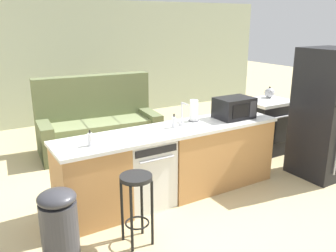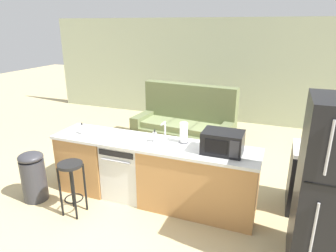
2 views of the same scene
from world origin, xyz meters
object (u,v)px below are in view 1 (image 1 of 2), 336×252
bar_stool (136,195)px  couch (98,127)px  dishwasher (145,171)px  dish_soap_bottle (90,139)px  refrigerator (326,114)px  microwave (234,108)px  trash_bin (59,227)px  paper_towel_roll (194,111)px  stove_range (266,126)px  kettle (270,93)px  soap_bottle (174,122)px

bar_stool → couch: bearing=77.1°
dishwasher → dish_soap_bottle: 0.88m
dish_soap_bottle → refrigerator: bearing=-8.3°
microwave → couch: size_ratio=0.24×
microwave → trash_bin: size_ratio=0.68×
paper_towel_roll → couch: couch is taller
stove_range → microwave: 1.47m
dish_soap_bottle → kettle: 3.53m
paper_towel_roll → bar_stool: 1.59m
microwave → dishwasher: bearing=179.9°
stove_range → refrigerator: (-0.00, -1.10, 0.46)m
stove_range → soap_bottle: 2.29m
bar_stool → paper_towel_roll: bearing=33.5°
refrigerator → kettle: bearing=82.2°
microwave → paper_towel_roll: paper_towel_roll is taller
soap_bottle → kettle: 2.42m
kettle → couch: (-2.57, 1.46, -0.59)m
trash_bin → couch: (1.39, 2.75, 0.02)m
microwave → refrigerator: bearing=-24.1°
kettle → bar_stool: (-3.22, -1.36, -0.45)m
kettle → couch: 3.01m
paper_towel_roll → soap_bottle: bearing=-162.8°
kettle → couch: bearing=150.4°
kettle → refrigerator: bearing=-97.8°
dishwasher → paper_towel_roll: (0.81, 0.15, 0.62)m
refrigerator → soap_bottle: 2.24m
refrigerator → soap_bottle: size_ratio=10.37×
kettle → soap_bottle: bearing=-164.5°
microwave → kettle: 1.55m
dish_soap_bottle → kettle: kettle is taller
microwave → trash_bin: (-2.57, -0.61, -0.66)m
trash_bin → couch: bearing=63.1°
dishwasher → trash_bin: (-1.19, -0.61, -0.04)m
soap_bottle → stove_range: bearing=13.4°
trash_bin → paper_towel_roll: bearing=20.6°
soap_bottle → trash_bin: 1.85m
stove_range → trash_bin: bearing=-163.1°
kettle → bar_stool: size_ratio=0.28×
dishwasher → paper_towel_roll: 1.03m
dishwasher → kettle: 2.91m
microwave → bar_stool: size_ratio=0.68×
refrigerator → trash_bin: refrigerator is taller
kettle → bar_stool: kettle is taller
paper_towel_roll → stove_range: bearing=12.6°
soap_bottle → couch: bearing=96.3°
microwave → soap_bottle: size_ratio=2.84×
dishwasher → trash_bin: dishwasher is taller
soap_bottle → dish_soap_bottle: (-1.11, -0.10, 0.00)m
microwave → kettle: bearing=26.0°
stove_range → couch: size_ratio=0.43×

